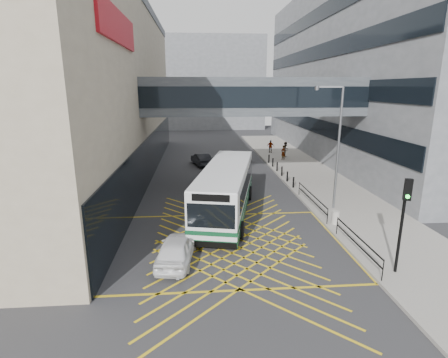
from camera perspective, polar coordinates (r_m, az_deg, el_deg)
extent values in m
plane|color=#333335|center=(19.28, 0.95, -10.55)|extent=(120.00, 120.00, 0.00)
cube|color=tan|center=(37.13, -31.37, 12.29)|extent=(24.00, 42.00, 16.00)
cube|color=black|center=(34.20, -11.64, 3.93)|extent=(0.10, 41.50, 4.00)
cube|color=#AA101A|center=(22.01, -16.89, 22.68)|extent=(0.18, 9.00, 1.80)
cube|color=slate|center=(48.71, 28.38, 15.12)|extent=(24.00, 44.00, 20.00)
cube|color=black|center=(43.75, 13.85, 8.76)|extent=(0.10, 43.50, 1.60)
cube|color=black|center=(43.55, 14.18, 14.00)|extent=(0.10, 43.50, 1.60)
cube|color=black|center=(43.71, 14.52, 19.24)|extent=(0.10, 43.50, 1.60)
cube|color=black|center=(44.23, 14.89, 24.39)|extent=(0.10, 43.50, 1.60)
cube|color=slate|center=(77.36, -4.92, 15.25)|extent=(28.00, 16.00, 18.00)
cube|color=#43494E|center=(29.73, 4.68, 13.27)|extent=(20.00, 4.00, 3.00)
cube|color=black|center=(27.74, 5.35, 13.16)|extent=(19.50, 0.06, 1.60)
cube|color=black|center=(31.73, 4.09, 13.37)|extent=(19.50, 0.06, 1.60)
cube|color=gray|center=(35.03, 13.38, 0.87)|extent=(6.00, 54.00, 0.16)
cube|color=gold|center=(19.28, 0.95, -10.53)|extent=(12.00, 9.00, 0.01)
cube|color=white|center=(22.91, 0.34, -1.59)|extent=(5.05, 11.89, 2.85)
cube|color=#0D4223|center=(23.29, 0.34, -4.53)|extent=(5.10, 11.94, 0.36)
cube|color=#0D4223|center=(23.12, 0.34, -3.22)|extent=(5.12, 11.95, 0.23)
cube|color=black|center=(23.42, 0.55, -0.29)|extent=(4.80, 10.46, 1.11)
cube|color=black|center=(17.41, -2.15, -6.06)|extent=(2.39, 0.60, 1.26)
cube|color=black|center=(17.08, -2.19, -3.10)|extent=(1.87, 0.47, 0.37)
cube|color=white|center=(22.55, 0.35, 1.91)|extent=(5.01, 11.78, 0.11)
cube|color=black|center=(17.99, -2.12, -10.63)|extent=(2.60, 0.67, 0.32)
cube|color=black|center=(28.80, 1.84, -0.79)|extent=(2.60, 0.67, 0.32)
cylinder|color=black|center=(20.03, -4.90, -7.95)|extent=(0.51, 1.09, 1.05)
cylinder|color=black|center=(19.65, 2.76, -8.38)|extent=(0.51, 1.09, 1.05)
cylinder|color=black|center=(26.66, -1.55, -2.07)|extent=(0.51, 1.09, 1.05)
cylinder|color=black|center=(26.37, 4.16, -2.29)|extent=(0.51, 1.09, 1.05)
imported|color=white|center=(17.34, -7.78, -11.21)|extent=(2.30, 4.52, 1.38)
imported|color=black|center=(38.11, -3.71, 3.23)|extent=(2.72, 4.44, 1.30)
imported|color=#999DA1|center=(38.24, 2.66, 3.32)|extent=(2.88, 4.66, 1.35)
cylinder|color=black|center=(17.34, 26.83, -7.94)|extent=(0.17, 0.17, 3.72)
cube|color=black|center=(16.49, 27.82, -1.55)|extent=(0.35, 0.29, 0.93)
sphere|color=#19E533|center=(16.46, 27.79, -2.56)|extent=(0.22, 0.22, 0.17)
cylinder|color=slate|center=(24.45, 18.13, 4.54)|extent=(0.20, 0.20, 8.11)
cube|color=slate|center=(24.03, 16.94, 14.20)|extent=(1.59, 0.54, 0.10)
cylinder|color=slate|center=(23.97, 14.94, 14.14)|extent=(0.35, 0.35, 0.25)
cylinder|color=#ADA89E|center=(22.45, 17.75, -5.98)|extent=(0.47, 0.47, 0.81)
cube|color=black|center=(18.65, 20.99, -8.76)|extent=(0.05, 5.00, 0.05)
cube|color=black|center=(18.81, 20.88, -9.88)|extent=(0.05, 5.00, 0.05)
cube|color=black|center=(24.73, 14.18, -2.47)|extent=(0.05, 6.00, 0.05)
cube|color=black|center=(24.85, 14.12, -3.35)|extent=(0.05, 6.00, 0.05)
cylinder|color=black|center=(16.85, 24.51, -13.41)|extent=(0.04, 0.04, 1.00)
cylinder|color=black|center=(20.92, 17.98, -7.25)|extent=(0.04, 0.04, 1.00)
cylinder|color=black|center=(22.21, 16.53, -5.84)|extent=(0.04, 0.04, 1.00)
cylinder|color=black|center=(27.60, 12.17, -1.53)|extent=(0.04, 0.04, 1.00)
cylinder|color=black|center=(29.48, 11.26, -0.54)|extent=(0.14, 0.14, 0.90)
cylinder|color=black|center=(31.35, 10.29, 0.42)|extent=(0.14, 0.14, 0.90)
cylinder|color=black|center=(33.23, 9.43, 1.27)|extent=(0.14, 0.14, 0.90)
cylinder|color=black|center=(35.12, 8.66, 2.03)|extent=(0.14, 0.14, 0.90)
cylinder|color=black|center=(37.03, 7.97, 2.71)|extent=(0.14, 0.14, 0.90)
cylinder|color=black|center=(38.94, 7.35, 3.32)|extent=(0.14, 0.14, 0.90)
imported|color=gray|center=(40.85, 9.63, 4.29)|extent=(0.79, 0.73, 1.63)
imported|color=gray|center=(42.18, 10.03, 4.74)|extent=(1.02, 0.97, 1.83)
imported|color=gray|center=(44.95, 7.61, 5.29)|extent=(1.04, 0.75, 1.59)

